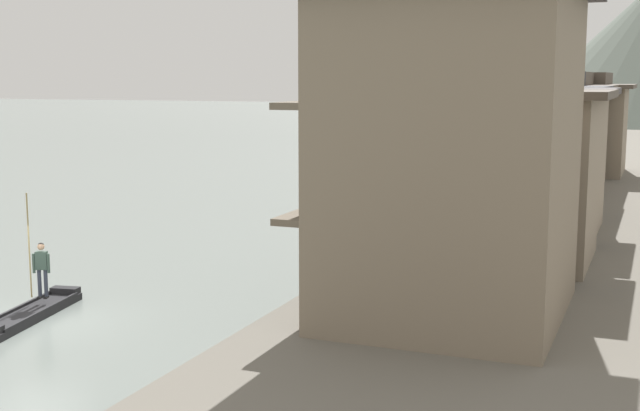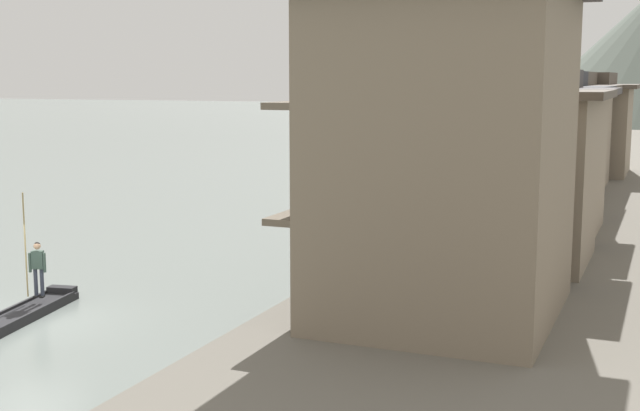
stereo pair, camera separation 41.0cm
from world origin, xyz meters
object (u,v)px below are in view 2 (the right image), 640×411
Objects in this scene: boat_foreground_poled at (25,313)px; house_waterfront_far at (564,130)px; boat_moored_nearest at (502,172)px; house_waterfront_end at (584,124)px; boat_moored_second at (515,161)px; house_waterfront_nearest at (447,141)px; house_waterfront_tall at (530,151)px; stone_bridge at (518,106)px; house_waterfront_second at (502,166)px; boat_moored_far at (334,206)px; house_waterfront_narrow at (546,139)px; boatman_person at (37,263)px; boat_moored_third at (470,190)px.

boat_foreground_poled is 31.68m from house_waterfront_far.
house_waterfront_end reaches higher than boat_moored_nearest.
boat_moored_nearest is at bearing -86.25° from boat_moored_second.
house_waterfront_nearest reaches higher than house_waterfront_end.
house_waterfront_nearest is 1.33× the size of house_waterfront_far.
stone_bridge is (-10.80, 60.98, -0.20)m from house_waterfront_tall.
house_waterfront_far is (-0.50, 20.25, -0.00)m from house_waterfront_second.
house_waterfront_second reaches higher than stone_bridge.
boat_moored_far is (0.99, 20.70, 0.17)m from boat_foreground_poled.
boat_moored_second is 25.92m from house_waterfront_narrow.
house_waterfront_far is 0.30× the size of stone_bridge.
boat_moored_second is 27.30m from boat_moored_far.
stone_bridge is (0.47, 76.33, 3.47)m from boat_foreground_poled.
boatman_person is 30.91m from house_waterfront_far.
boat_foreground_poled is 76.41m from stone_bridge.
boat_moored_nearest reaches higher than boat_foreground_poled.
boat_foreground_poled is at bearing -96.27° from boat_moored_second.
boat_foreground_poled is 0.20× the size of stone_bridge.
boat_moored_far is at bearing 132.26° from house_waterfront_second.
house_waterfront_nearest reaches higher than boat_moored_nearest.
boat_moored_nearest is 10.29m from boat_moored_third.
boatman_person is 0.43× the size of house_waterfront_end.
house_waterfront_nearest is 1.32× the size of house_waterfront_second.
boatman_person reaches higher than boat_moored_far.
boat_moored_nearest is (5.76, 39.68, 0.14)m from boat_foreground_poled.
boat_moored_second is 19.31m from house_waterfront_far.
boatman_person reaches higher than boat_moored_third.
boat_moored_far reaches higher than boat_moored_third.
house_waterfront_second is (10.37, -11.41, 3.49)m from boat_moored_far.
house_waterfront_narrow is at bearing 91.11° from house_waterfront_nearest.
stone_bridge is at bearing 100.99° from house_waterfront_narrow.
boat_moored_second is at bearing 102.75° from house_waterfront_narrow.
stone_bridge is at bearing 99.44° from boat_moored_second.
boatman_person is at bearing 101.77° from boat_foreground_poled.
house_waterfront_nearest is at bearing 11.22° from boat_foreground_poled.
house_waterfront_far is (-0.44, 27.29, -1.29)m from house_waterfront_nearest.
boatman_person is at bearing -98.64° from boat_moored_nearest.
house_waterfront_nearest is at bearing -89.88° from house_waterfront_tall.
boat_moored_third is (5.85, 29.40, 0.16)m from boat_foreground_poled.
boatman_person is 18.70m from house_waterfront_tall.
house_waterfront_second is 13.34m from house_waterfront_narrow.
boat_moored_second is 18.27m from boat_moored_third.
boat_moored_third is at bearing -89.52° from boat_moored_nearest.
stone_bridge is at bearing 98.21° from boat_moored_nearest.
boat_moored_nearest is 0.67× the size of house_waterfront_narrow.
house_waterfront_narrow is 13.89m from house_waterfront_end.
boat_moored_far is 0.66× the size of house_waterfront_second.
house_waterfront_far reaches higher than boat_moored_far.
house_waterfront_end is 0.32× the size of stone_bridge.
house_waterfront_tall and house_waterfront_narrow have the same top height.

